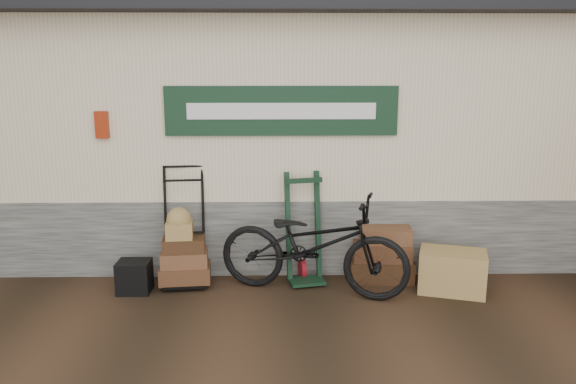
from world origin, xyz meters
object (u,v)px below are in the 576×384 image
(porter_trolley, at_px, (184,225))
(green_barrow, at_px, (304,228))
(suitcase_stack, at_px, (382,253))
(black_trunk, at_px, (134,277))
(bicycle, at_px, (313,239))
(wicker_hamper, at_px, (452,271))

(porter_trolley, height_order, green_barrow, porter_trolley)
(suitcase_stack, relative_size, black_trunk, 2.04)
(porter_trolley, relative_size, black_trunk, 3.86)
(porter_trolley, distance_m, suitcase_stack, 2.30)
(black_trunk, bearing_deg, suitcase_stack, 6.85)
(bicycle, bearing_deg, porter_trolley, 93.19)
(green_barrow, bearing_deg, suitcase_stack, -10.00)
(wicker_hamper, bearing_deg, bicycle, -179.59)
(black_trunk, bearing_deg, green_barrow, 8.89)
(porter_trolley, distance_m, black_trunk, 0.79)
(porter_trolley, xyz_separation_m, wicker_hamper, (2.98, -0.36, -0.45))
(black_trunk, bearing_deg, wicker_hamper, -0.81)
(wicker_hamper, xyz_separation_m, black_trunk, (-3.50, 0.05, -0.05))
(suitcase_stack, bearing_deg, porter_trolley, -179.27)
(green_barrow, relative_size, bicycle, 0.60)
(bicycle, bearing_deg, wicker_hamper, -72.17)
(porter_trolley, relative_size, suitcase_stack, 1.89)
(porter_trolley, xyz_separation_m, bicycle, (1.44, -0.37, -0.07))
(bicycle, bearing_deg, green_barrow, 30.32)
(green_barrow, relative_size, black_trunk, 3.59)
(porter_trolley, xyz_separation_m, black_trunk, (-0.52, -0.31, -0.51))
(black_trunk, bearing_deg, bicycle, -1.76)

